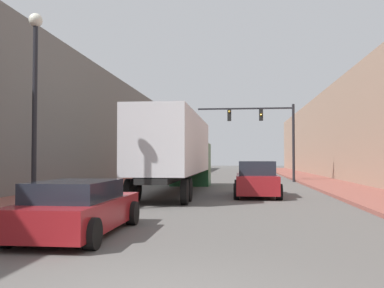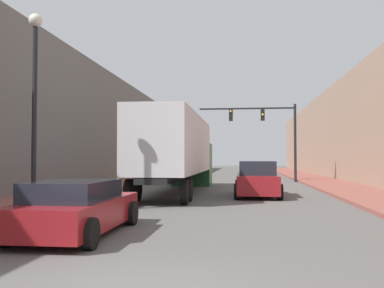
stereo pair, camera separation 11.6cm
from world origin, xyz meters
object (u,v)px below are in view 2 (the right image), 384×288
at_px(suv_car, 257,180).
at_px(street_lamp, 35,84).
at_px(semi_truck, 179,150).
at_px(traffic_signal_gantry, 270,127).
at_px(sedan_car, 76,208).

distance_m(suv_car, street_lamp, 11.05).
bearing_deg(semi_truck, suv_car, -23.66).
relative_size(traffic_signal_gantry, street_lamp, 1.15).
xyz_separation_m(traffic_signal_gantry, street_lamp, (-8.81, -20.47, -0.02)).
relative_size(sedan_car, street_lamp, 0.69).
bearing_deg(sedan_car, street_lamp, 130.15).
relative_size(semi_truck, traffic_signal_gantry, 1.88).
distance_m(sedan_car, traffic_signal_gantry, 24.75).
distance_m(suv_car, traffic_signal_gantry, 13.48).
bearing_deg(suv_car, semi_truck, 156.34).
distance_m(traffic_signal_gantry, street_lamp, 22.29).
xyz_separation_m(sedan_car, traffic_signal_gantry, (6.06, 23.72, 3.60)).
height_order(traffic_signal_gantry, street_lamp, street_lamp).
bearing_deg(semi_truck, street_lamp, -109.68).
bearing_deg(street_lamp, traffic_signal_gantry, 66.72).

